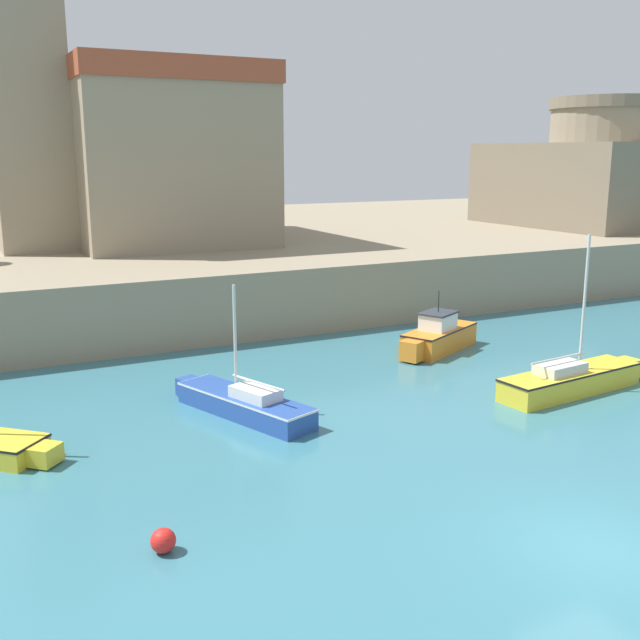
# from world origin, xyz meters

# --- Properties ---
(ground_plane) EXTENTS (200.00, 200.00, 0.00)m
(ground_plane) POSITION_xyz_m (0.00, 0.00, 0.00)
(ground_plane) COLOR teal
(quay_seawall) EXTENTS (120.00, 40.00, 3.11)m
(quay_seawall) POSITION_xyz_m (0.00, 39.94, 1.55)
(quay_seawall) COLOR gray
(quay_seawall) RESTS_ON ground
(sailboat_blue_0) EXTENTS (3.06, 5.91, 4.23)m
(sailboat_blue_0) POSITION_xyz_m (-3.70, 11.26, 0.43)
(sailboat_blue_0) COLOR #284C9E
(sailboat_blue_0) RESTS_ON ground
(sailboat_yellow_1) EXTENTS (6.59, 2.01, 5.56)m
(sailboat_yellow_1) POSITION_xyz_m (7.49, 8.21, 0.49)
(sailboat_yellow_1) COLOR yellow
(sailboat_yellow_1) RESTS_ON ground
(motorboat_orange_4) EXTENTS (4.80, 3.17, 2.61)m
(motorboat_orange_4) POSITION_xyz_m (6.61, 14.98, 0.64)
(motorboat_orange_4) COLOR orange
(motorboat_orange_4) RESTS_ON ground
(mooring_buoy) EXTENTS (0.55, 0.55, 0.55)m
(mooring_buoy) POSITION_xyz_m (-8.30, 4.07, 0.27)
(mooring_buoy) COLOR red
(mooring_buoy) RESTS_ON ground
(church) EXTENTS (14.93, 14.64, 16.22)m
(church) POSITION_xyz_m (-1.05, 34.49, 8.65)
(church) COLOR gray
(church) RESTS_ON quay_seawall
(fortress) EXTENTS (13.72, 13.72, 9.01)m
(fortress) POSITION_xyz_m (32.00, 30.10, 6.58)
(fortress) COLOR #796C57
(fortress) RESTS_ON quay_seawall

